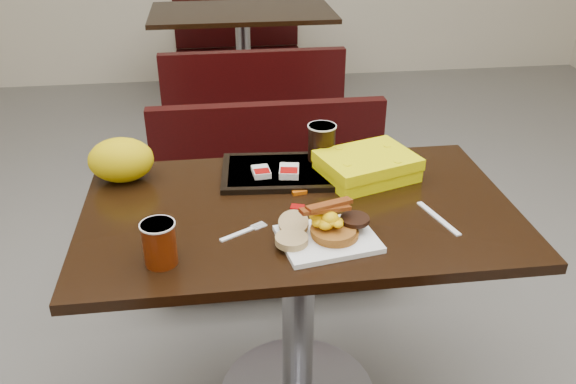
{
  "coord_description": "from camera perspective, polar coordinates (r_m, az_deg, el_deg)",
  "views": [
    {
      "loc": [
        -0.22,
        -1.42,
        1.59
      ],
      "look_at": [
        -0.04,
        -0.03,
        0.82
      ],
      "focal_mm": 37.14,
      "sensor_mm": 36.0,
      "label": 1
    }
  ],
  "objects": [
    {
      "name": "muffin_bottom",
      "position": [
        1.48,
        0.34,
        -4.61
      ],
      "size": [
        0.1,
        0.1,
        0.02
      ],
      "primitive_type": "cylinder",
      "rotation": [
        0.0,
        0.0,
        0.25
      ],
      "color": "tan",
      "rests_on": "platter"
    },
    {
      "name": "bench_far_s",
      "position": [
        3.54,
        -3.49,
        8.49
      ],
      "size": [
        1.0,
        0.46,
        0.72
      ],
      "primitive_type": null,
      "color": "black",
      "rests_on": "floor"
    },
    {
      "name": "fork",
      "position": [
        1.54,
        -4.92,
        -4.05
      ],
      "size": [
        0.13,
        0.09,
        0.0
      ],
      "primitive_type": null,
      "rotation": [
        0.0,
        0.0,
        0.52
      ],
      "color": "white",
      "rests_on": "table_near"
    },
    {
      "name": "condiment_ketchup",
      "position": [
        1.65,
        0.91,
        -1.52
      ],
      "size": [
        0.04,
        0.04,
        0.01
      ],
      "primitive_type": "cube",
      "rotation": [
        0.0,
        0.0,
        -0.31
      ],
      "color": "#8C0504",
      "rests_on": "table_near"
    },
    {
      "name": "table_near",
      "position": [
        1.88,
        0.98,
        -11.41
      ],
      "size": [
        1.2,
        0.7,
        0.75
      ],
      "primitive_type": null,
      "color": "black",
      "rests_on": "floor"
    },
    {
      "name": "tray",
      "position": [
        1.83,
        -0.78,
        1.94
      ],
      "size": [
        0.37,
        0.28,
        0.02
      ],
      "primitive_type": "cube",
      "rotation": [
        0.0,
        0.0,
        -0.08
      ],
      "color": "black",
      "rests_on": "table_near"
    },
    {
      "name": "muffin_top",
      "position": [
        1.52,
        0.53,
        -3.03
      ],
      "size": [
        0.09,
        0.09,
        0.04
      ],
      "primitive_type": "cylinder",
      "rotation": [
        0.38,
        0.0,
        -0.23
      ],
      "color": "tan",
      "rests_on": "platter"
    },
    {
      "name": "paper_bag",
      "position": [
        1.84,
        -15.69,
        2.98
      ],
      "size": [
        0.23,
        0.2,
        0.13
      ],
      "primitive_type": "ellipsoid",
      "rotation": [
        0.0,
        0.0,
        -0.36
      ],
      "color": "#D8BB07",
      "rests_on": "table_near"
    },
    {
      "name": "knife",
      "position": [
        1.66,
        14.19,
        -2.44
      ],
      "size": [
        0.06,
        0.18,
        0.0
      ],
      "primitive_type": "cube",
      "rotation": [
        0.0,
        0.0,
        -1.31
      ],
      "color": "white",
      "rests_on": "table_near"
    },
    {
      "name": "platter",
      "position": [
        1.51,
        3.84,
        -4.51
      ],
      "size": [
        0.27,
        0.22,
        0.01
      ],
      "primitive_type": "cube",
      "rotation": [
        0.0,
        0.0,
        0.17
      ],
      "color": "white",
      "rests_on": "table_near"
    },
    {
      "name": "hashbrown_sleeve_left",
      "position": [
        1.8,
        -2.59,
        1.94
      ],
      "size": [
        0.06,
        0.07,
        0.02
      ],
      "primitive_type": "cube",
      "rotation": [
        0.0,
        0.0,
        0.1
      ],
      "color": "silver",
      "rests_on": "tray"
    },
    {
      "name": "table_far",
      "position": [
        4.2,
        -4.24,
        11.96
      ],
      "size": [
        1.2,
        0.7,
        0.75
      ],
      "primitive_type": null,
      "color": "black",
      "rests_on": "floor"
    },
    {
      "name": "hashbrown_sleeve_right",
      "position": [
        1.8,
        0.1,
        2.01
      ],
      "size": [
        0.07,
        0.09,
        0.02
      ],
      "primitive_type": "cube",
      "rotation": [
        0.0,
        0.0,
        -0.16
      ],
      "color": "silver",
      "rests_on": "tray"
    },
    {
      "name": "clamshell",
      "position": [
        1.82,
        7.57,
        2.47
      ],
      "size": [
        0.33,
        0.28,
        0.07
      ],
      "primitive_type": "cube",
      "rotation": [
        0.0,
        0.0,
        0.32
      ],
      "color": "#EAE203",
      "rests_on": "table_near"
    },
    {
      "name": "sausage_patty",
      "position": [
        1.53,
        6.41,
        -2.62
      ],
      "size": [
        0.09,
        0.09,
        0.01
      ],
      "primitive_type": "cylinder",
      "rotation": [
        0.0,
        0.0,
        -0.29
      ],
      "color": "black",
      "rests_on": "pancake_stack"
    },
    {
      "name": "coffee_cup_near",
      "position": [
        1.44,
        -12.2,
        -4.85
      ],
      "size": [
        0.1,
        0.1,
        0.11
      ],
      "primitive_type": "cylinder",
      "rotation": [
        0.0,
        0.0,
        0.3
      ],
      "color": "maroon",
      "rests_on": "table_near"
    },
    {
      "name": "pancake_stack",
      "position": [
        1.51,
        4.52,
        -3.77
      ],
      "size": [
        0.15,
        0.15,
        0.02
      ],
      "primitive_type": "cylinder",
      "rotation": [
        0.0,
        0.0,
        -0.28
      ],
      "color": "#904418",
      "rests_on": "platter"
    },
    {
      "name": "bench_near_n",
      "position": [
        2.46,
        -1.37,
        -1.17
      ],
      "size": [
        1.0,
        0.46,
        0.72
      ],
      "primitive_type": null,
      "color": "black",
      "rests_on": "floor"
    },
    {
      "name": "coffee_cup_far",
      "position": [
        1.87,
        3.24,
        4.73
      ],
      "size": [
        0.1,
        0.1,
        0.12
      ],
      "primitive_type": "cylinder",
      "rotation": [
        0.0,
        0.0,
        -0.19
      ],
      "color": "black",
      "rests_on": "tray"
    },
    {
      "name": "condiment_syrup",
      "position": [
        1.73,
        1.02,
        0.09
      ],
      "size": [
        0.05,
        0.04,
        0.01
      ],
      "primitive_type": "cube",
      "rotation": [
        0.0,
        0.0,
        0.19
      ],
      "color": "#B54A07",
      "rests_on": "table_near"
    },
    {
      "name": "bench_far_n",
      "position": [
        4.88,
        -4.78,
        14.14
      ],
      "size": [
        1.0,
        0.46,
        0.72
      ],
      "primitive_type": null,
      "color": "black",
      "rests_on": "floor"
    },
    {
      "name": "bacon_strips",
      "position": [
        1.49,
        3.61,
        -1.57
      ],
      "size": [
        0.15,
        0.1,
        0.01
      ],
      "primitive_type": null,
      "rotation": [
        0.0,
        0.0,
        0.33
      ],
      "color": "#4F1205",
      "rests_on": "scrambled_eggs"
    },
    {
      "name": "scrambled_eggs",
      "position": [
        1.49,
        4.05,
        -2.74
      ],
      "size": [
        0.09,
        0.09,
        0.04
      ],
      "primitive_type": "ellipsoid",
      "rotation": [
        0.0,
        0.0,
        0.24
      ],
      "color": "#FFB605",
      "rests_on": "pancake_stack"
    }
  ]
}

